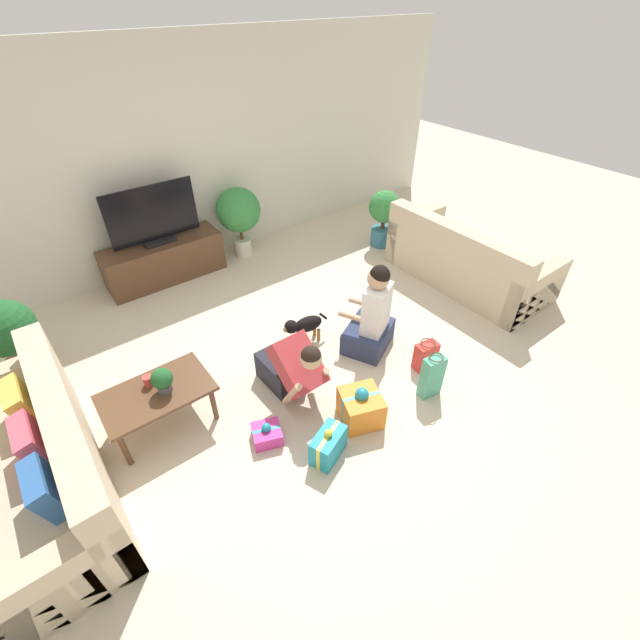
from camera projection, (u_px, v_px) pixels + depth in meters
name	position (u px, v px, depth m)	size (l,w,h in m)	color
ground_plane	(311.00, 361.00, 4.25)	(16.00, 16.00, 0.00)	beige
wall_back	(179.00, 160.00, 5.08)	(8.40, 0.06, 2.60)	beige
sofa_left	(32.00, 473.00, 2.96)	(0.94, 1.93, 0.82)	#C6B293
sofa_right	(466.00, 261.00, 5.21)	(0.94, 1.93, 0.82)	#C6B293
coffee_table	(157.00, 396.00, 3.43)	(0.86, 0.52, 0.40)	brown
tv_console	(164.00, 260.00, 5.29)	(1.42, 0.46, 0.50)	brown
tv	(153.00, 218.00, 4.94)	(1.04, 0.20, 0.69)	black
potted_plant_corner_left	(9.00, 337.00, 3.68)	(0.50, 0.50, 0.90)	#A36042
potted_plant_back_right	(239.00, 212.00, 5.54)	(0.57, 0.57, 0.93)	beige
potted_plant_corner_right	(384.00, 214.00, 5.85)	(0.43, 0.43, 0.78)	#336B84
person_kneeling	(291.00, 368.00, 3.72)	(0.35, 0.78, 0.76)	#23232D
person_sitting	(372.00, 318.00, 4.20)	(0.64, 0.61, 0.97)	#283351
dog	(304.00, 325.00, 4.34)	(0.50, 0.19, 0.33)	black
gift_box_a	(361.00, 407.00, 3.60)	(0.42, 0.43, 0.37)	orange
gift_box_b	(328.00, 445.00, 3.33)	(0.36, 0.28, 0.31)	teal
gift_box_c	(267.00, 434.00, 3.48)	(0.29, 0.29, 0.19)	#CC3389
gift_bag_a	(432.00, 376.00, 3.78)	(0.21, 0.14, 0.46)	#4CA384
gift_bag_b	(426.00, 355.00, 4.10)	(0.23, 0.16, 0.31)	red
mug	(149.00, 381.00, 3.43)	(0.12, 0.08, 0.09)	#B23D38
tabletop_plant	(162.00, 380.00, 3.33)	(0.17, 0.17, 0.22)	#4C4C51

